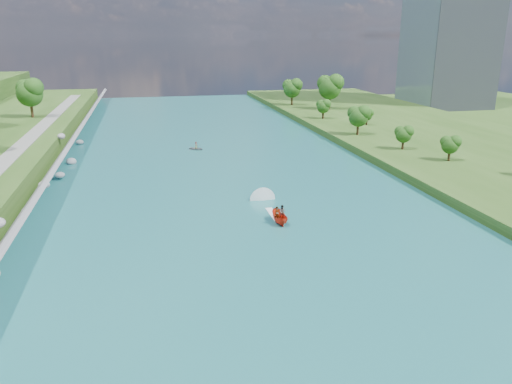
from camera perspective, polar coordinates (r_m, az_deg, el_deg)
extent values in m
plane|color=#2D5119|center=(55.65, 0.07, -5.57)|extent=(260.00, 260.00, 0.00)
cube|color=#1B6068|center=(74.12, -3.31, 0.38)|extent=(55.00, 240.00, 0.10)
cube|color=slate|center=(74.24, -23.42, 0.37)|extent=(3.54, 236.00, 4.05)
ellipsoid|color=gray|center=(66.01, -24.75, -1.94)|extent=(1.16, 1.15, 0.79)
ellipsoid|color=gray|center=(75.30, -23.07, 0.76)|extent=(1.57, 1.49, 1.02)
ellipsoid|color=gray|center=(84.54, -21.51, 1.82)|extent=(1.54, 1.76, 0.93)
ellipsoid|color=gray|center=(94.25, -20.37, 3.27)|extent=(1.79, 2.22, 1.34)
ellipsoid|color=gray|center=(102.01, -21.37, 5.95)|extent=(1.42, 1.82, 1.11)
ellipsoid|color=gray|center=(110.79, -19.50, 5.39)|extent=(1.58, 1.69, 1.04)
cube|color=gray|center=(172.81, 21.55, 19.05)|extent=(22.00, 22.00, 60.00)
ellipsoid|color=#234C14|center=(128.02, -24.44, 10.10)|extent=(6.34, 6.34, 10.56)
ellipsoid|color=#234C14|center=(90.18, 21.30, 4.93)|extent=(3.07, 3.07, 5.12)
ellipsoid|color=#234C14|center=(96.72, 16.51, 6.23)|extent=(3.16, 3.16, 5.26)
ellipsoid|color=#234C14|center=(108.78, 11.62, 8.33)|extent=(4.41, 4.41, 7.36)
ellipsoid|color=#234C14|center=(121.66, 12.58, 8.52)|extent=(2.69, 2.69, 4.48)
ellipsoid|color=#234C14|center=(129.33, 7.70, 9.57)|extent=(3.46, 3.46, 5.77)
ellipsoid|color=#234C14|center=(146.48, 8.44, 11.59)|extent=(6.94, 6.94, 11.56)
ellipsoid|color=#234C14|center=(154.34, 4.14, 11.60)|extent=(5.59, 5.59, 9.31)
imported|color=red|center=(60.31, 2.70, -2.86)|extent=(1.53, 3.90, 1.50)
imported|color=#66605B|center=(59.67, 2.44, -2.54)|extent=(0.76, 0.58, 1.86)
imported|color=#66605B|center=(60.74, 3.04, -2.27)|extent=(0.97, 0.85, 1.68)
cube|color=white|center=(63.28, 1.98, -2.55)|extent=(0.90, 5.00, 0.06)
imported|color=gray|center=(100.04, -6.85, 5.00)|extent=(3.65, 3.50, 0.62)
imported|color=#66605B|center=(99.92, -6.86, 5.34)|extent=(0.76, 0.65, 1.33)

